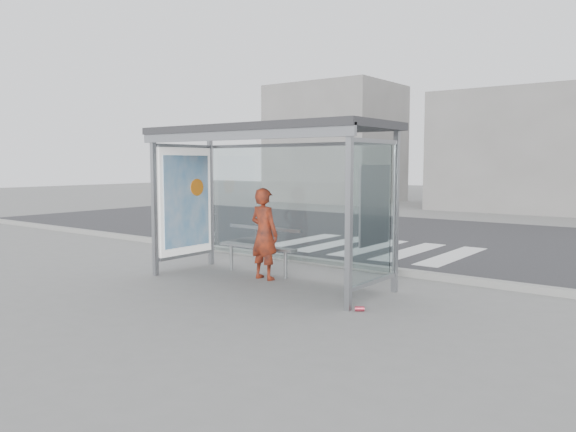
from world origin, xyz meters
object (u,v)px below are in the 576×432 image
object	(u,v)px
bus_shelter	(252,164)
soda_can	(360,309)
bench	(258,246)
person	(264,234)

from	to	relation	value
bus_shelter	soda_can	size ratio (longest dim) A/B	33.32
bus_shelter	soda_can	bearing A→B (deg)	-15.52
bench	soda_can	xyz separation A→B (m)	(2.75, -1.14, -0.47)
person	soda_can	world-z (taller)	person
bench	soda_can	world-z (taller)	bench
person	bench	world-z (taller)	person
person	bench	distance (m)	0.54
bench	soda_can	size ratio (longest dim) A/B	12.89
bus_shelter	person	bearing A→B (deg)	48.97
person	soda_can	bearing A→B (deg)	164.83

